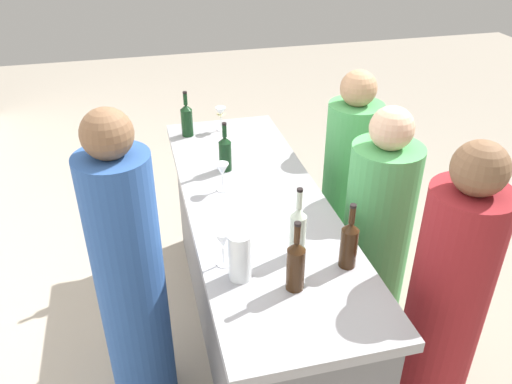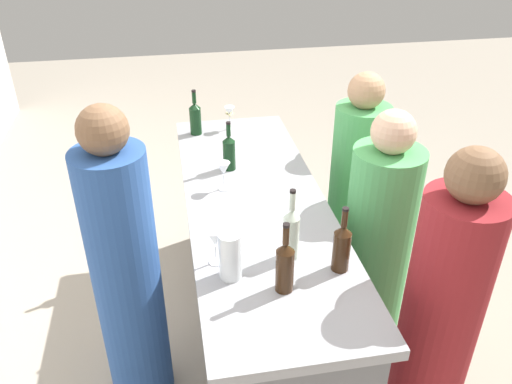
% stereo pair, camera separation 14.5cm
% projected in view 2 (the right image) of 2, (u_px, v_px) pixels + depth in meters
% --- Properties ---
extents(ground_plane, '(12.00, 12.00, 0.00)m').
position_uv_depth(ground_plane, '(256.00, 332.00, 3.16)').
color(ground_plane, '#9E9384').
extents(bar_counter, '(2.15, 0.71, 0.94)m').
position_uv_depth(bar_counter, '(256.00, 271.00, 2.91)').
color(bar_counter, slate).
rests_on(bar_counter, ground).
extents(wine_bottle_leftmost_amber_brown, '(0.07, 0.07, 0.32)m').
position_uv_depth(wine_bottle_leftmost_amber_brown, '(285.00, 265.00, 2.03)').
color(wine_bottle_leftmost_amber_brown, '#331E0F').
rests_on(wine_bottle_leftmost_amber_brown, bar_counter).
extents(wine_bottle_second_left_amber_brown, '(0.07, 0.07, 0.31)m').
position_uv_depth(wine_bottle_second_left_amber_brown, '(342.00, 246.00, 2.14)').
color(wine_bottle_second_left_amber_brown, '#331E0F').
rests_on(wine_bottle_second_left_amber_brown, bar_counter).
extents(wine_bottle_center_clear_pale, '(0.07, 0.07, 0.34)m').
position_uv_depth(wine_bottle_center_clear_pale, '(291.00, 232.00, 2.21)').
color(wine_bottle_center_clear_pale, '#B7C6B2').
rests_on(wine_bottle_center_clear_pale, bar_counter).
extents(wine_bottle_second_right_dark_green, '(0.07, 0.07, 0.29)m').
position_uv_depth(wine_bottle_second_right_dark_green, '(229.00, 152.00, 2.91)').
color(wine_bottle_second_right_dark_green, black).
rests_on(wine_bottle_second_right_dark_green, bar_counter).
extents(wine_bottle_rightmost_dark_green, '(0.07, 0.07, 0.29)m').
position_uv_depth(wine_bottle_rightmost_dark_green, '(195.00, 118.00, 3.32)').
color(wine_bottle_rightmost_dark_green, black).
rests_on(wine_bottle_rightmost_dark_green, bar_counter).
extents(wine_glass_near_left, '(0.07, 0.07, 0.16)m').
position_uv_depth(wine_glass_near_left, '(230.00, 113.00, 3.38)').
color(wine_glass_near_left, white).
rests_on(wine_glass_near_left, bar_counter).
extents(wine_glass_near_center, '(0.07, 0.07, 0.16)m').
position_uv_depth(wine_glass_near_center, '(224.00, 170.00, 2.72)').
color(wine_glass_near_center, white).
rests_on(wine_glass_near_center, bar_counter).
extents(wine_glass_near_right, '(0.07, 0.07, 0.16)m').
position_uv_depth(wine_glass_near_right, '(215.00, 240.00, 2.18)').
color(wine_glass_near_right, white).
rests_on(wine_glass_near_right, bar_counter).
extents(water_pitcher, '(0.10, 0.10, 0.21)m').
position_uv_depth(water_pitcher, '(230.00, 256.00, 2.11)').
color(water_pitcher, silver).
rests_on(water_pitcher, bar_counter).
extents(person_left_guest, '(0.36, 0.36, 1.43)m').
position_uv_depth(person_left_guest, '(355.00, 189.00, 3.32)').
color(person_left_guest, '#4CA559').
rests_on(person_left_guest, ground).
extents(person_center_guest, '(0.39, 0.39, 1.54)m').
position_uv_depth(person_center_guest, '(440.00, 318.00, 2.27)').
color(person_center_guest, maroon).
rests_on(person_center_guest, ground).
extents(person_right_guest, '(0.44, 0.44, 1.45)m').
position_uv_depth(person_right_guest, '(377.00, 247.00, 2.79)').
color(person_right_guest, '#4CA559').
rests_on(person_right_guest, ground).
extents(person_server_behind, '(0.41, 0.41, 1.62)m').
position_uv_depth(person_server_behind, '(127.00, 278.00, 2.43)').
color(person_server_behind, '#284C8C').
rests_on(person_server_behind, ground).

